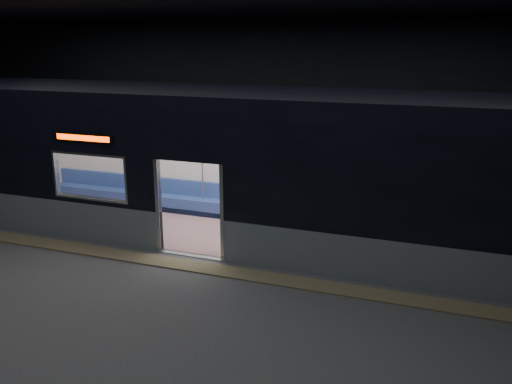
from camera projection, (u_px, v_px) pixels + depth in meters
The scene contains 7 objects.
station_floor at pixel (167, 276), 10.49m from camera, with size 24.00×14.00×0.01m, color #47494C.
station_envelope at pixel (158, 84), 9.49m from camera, with size 24.00×14.00×5.00m.
tactile_strip at pixel (180, 264), 10.98m from camera, with size 22.80×0.50×0.03m, color #8C7F59.
metro_car at pixel (219, 157), 12.28m from camera, with size 18.00×3.04×3.35m.
passenger at pixel (432, 209), 11.92m from camera, with size 0.42×0.71×1.38m.
handbag at pixel (430, 218), 11.76m from camera, with size 0.28×0.24×0.14m, color black.
transit_map at pixel (305, 166), 13.01m from camera, with size 1.01×0.03×0.66m, color white.
Camera 1 is at (4.95, -8.46, 4.42)m, focal length 38.00 mm.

